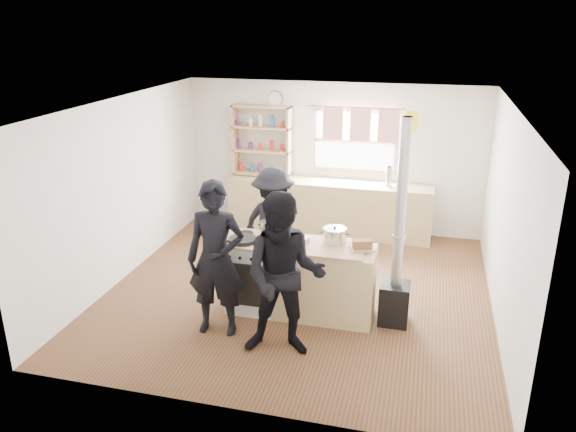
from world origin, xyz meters
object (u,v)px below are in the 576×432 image
object	(u,v)px
cooking_island	(300,278)
person_far	(274,224)
thermos	(389,176)
skillet_greens	(242,239)
person_near_left	(216,259)
stockpot_stove	(270,228)
bread_board	(362,245)
person_near_right	(284,276)
flue_heater	(396,274)
roast_tray	(293,240)
stockpot_counter	(335,235)

from	to	relation	value
cooking_island	person_far	bearing A→B (deg)	123.27
thermos	skillet_greens	bearing A→B (deg)	-117.60
person_near_left	thermos	bearing A→B (deg)	58.29
skillet_greens	thermos	bearing A→B (deg)	62.40
stockpot_stove	bread_board	size ratio (longest dim) A/B	0.72
cooking_island	stockpot_stove	xyz separation A→B (m)	(-0.44, 0.21, 0.55)
bread_board	person_near_right	bearing A→B (deg)	-128.66
skillet_greens	flue_heater	xyz separation A→B (m)	(1.85, 0.15, -0.31)
stockpot_stove	flue_heater	world-z (taller)	flue_heater
person_near_left	person_far	bearing A→B (deg)	75.02
bread_board	flue_heater	bearing A→B (deg)	5.49
skillet_greens	person_near_left	xyz separation A→B (m)	(-0.13, -0.54, -0.04)
skillet_greens	person_near_left	size ratio (longest dim) A/B	0.25
thermos	person_far	xyz separation A→B (m)	(-1.40, -1.88, -0.27)
bread_board	skillet_greens	bearing A→B (deg)	-175.41
thermos	person_near_right	world-z (taller)	person_near_right
stockpot_stove	cooking_island	bearing A→B (deg)	-24.88
flue_heater	cooking_island	bearing A→B (deg)	-178.06
roast_tray	bread_board	xyz separation A→B (m)	(0.83, 0.01, 0.01)
flue_heater	person_near_right	xyz separation A→B (m)	(-1.12, -0.93, 0.27)
skillet_greens	person_near_right	distance (m)	1.06
thermos	bread_board	bearing A→B (deg)	-91.51
thermos	flue_heater	distance (m)	2.78
thermos	stockpot_counter	xyz separation A→B (m)	(-0.42, -2.65, -0.04)
cooking_island	bread_board	world-z (taller)	bread_board
stockpot_stove	person_far	world-z (taller)	person_far
stockpot_stove	person_far	size ratio (longest dim) A/B	0.15
roast_tray	person_near_right	xyz separation A→B (m)	(0.12, -0.88, -0.05)
stockpot_counter	person_near_right	world-z (taller)	person_near_right
cooking_island	bread_board	distance (m)	0.90
cooking_island	skillet_greens	world-z (taller)	skillet_greens
bread_board	person_far	distance (m)	1.61
flue_heater	person_near_left	size ratio (longest dim) A/B	1.37
skillet_greens	roast_tray	world-z (taller)	roast_tray
flue_heater	person_near_right	world-z (taller)	flue_heater
stockpot_stove	stockpot_counter	xyz separation A→B (m)	(0.84, -0.08, 0.01)
cooking_island	flue_heater	size ratio (longest dim) A/B	0.79
cooking_island	person_near_left	size ratio (longest dim) A/B	1.08
cooking_island	person_near_right	distance (m)	1.00
skillet_greens	stockpot_counter	xyz separation A→B (m)	(1.09, 0.24, 0.07)
roast_tray	person_far	xyz separation A→B (m)	(-0.49, 0.90, -0.18)
roast_tray	bread_board	world-z (taller)	bread_board
roast_tray	person_near_left	bearing A→B (deg)	-138.90
skillet_greens	stockpot_counter	bearing A→B (deg)	12.39
person_near_left	skillet_greens	bearing A→B (deg)	69.89
stockpot_counter	flue_heater	size ratio (longest dim) A/B	0.11
person_near_left	person_near_right	xyz separation A→B (m)	(0.86, -0.24, 0.00)
cooking_island	roast_tray	size ratio (longest dim) A/B	4.99
skillet_greens	stockpot_stove	world-z (taller)	stockpot_stove
thermos	stockpot_stove	world-z (taller)	thermos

